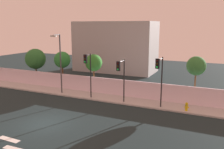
# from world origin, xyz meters

# --- Properties ---
(ground_plane) EXTENTS (80.00, 80.00, 0.00)m
(ground_plane) POSITION_xyz_m (0.00, 0.00, 0.00)
(ground_plane) COLOR #1A272A
(sidewalk) EXTENTS (36.00, 2.40, 0.15)m
(sidewalk) POSITION_xyz_m (0.00, 8.20, 0.07)
(sidewalk) COLOR #B1B1B1
(sidewalk) RESTS_ON ground
(perimeter_wall) EXTENTS (36.00, 0.18, 1.80)m
(perimeter_wall) POSITION_xyz_m (0.00, 9.49, 1.05)
(perimeter_wall) COLOR silver
(perimeter_wall) RESTS_ON sidewalk
(traffic_light_left) EXTENTS (0.39, 1.48, 4.78)m
(traffic_light_left) POSITION_xyz_m (7.50, 6.89, 3.63)
(traffic_light_left) COLOR black
(traffic_light_left) RESTS_ON sidewalk
(traffic_light_center) EXTENTS (0.34, 1.71, 4.34)m
(traffic_light_center) POSITION_xyz_m (3.79, 6.74, 3.35)
(traffic_light_center) COLOR black
(traffic_light_center) RESTS_ON sidewalk
(traffic_light_right) EXTENTS (0.35, 1.16, 4.74)m
(traffic_light_right) POSITION_xyz_m (-0.06, 7.06, 3.59)
(traffic_light_right) COLOR black
(traffic_light_right) RESTS_ON sidewalk
(street_lamp_curbside) EXTENTS (0.80, 1.85, 6.68)m
(street_lamp_curbside) POSITION_xyz_m (-3.93, 7.52, 4.09)
(street_lamp_curbside) COLOR #4C4C51
(street_lamp_curbside) RESTS_ON sidewalk
(fire_hydrant) EXTENTS (0.44, 0.26, 0.79)m
(fire_hydrant) POSITION_xyz_m (9.97, 7.44, 0.57)
(fire_hydrant) COLOR gold
(fire_hydrant) RESTS_ON sidewalk
(roadside_tree_leftmost) EXTENTS (2.76, 2.76, 4.68)m
(roadside_tree_leftmost) POSITION_xyz_m (-10.58, 11.02, 3.29)
(roadside_tree_leftmost) COLOR brown
(roadside_tree_leftmost) RESTS_ON ground
(roadside_tree_midleft) EXTENTS (2.11, 2.11, 4.49)m
(roadside_tree_midleft) POSITION_xyz_m (-6.16, 11.02, 3.42)
(roadside_tree_midleft) COLOR brown
(roadside_tree_midleft) RESTS_ON ground
(roadside_tree_midright) EXTENTS (2.07, 2.07, 4.37)m
(roadside_tree_midright) POSITION_xyz_m (-1.55, 11.02, 3.31)
(roadside_tree_midright) COLOR brown
(roadside_tree_midright) RESTS_ON ground
(roadside_tree_rightmost) EXTENTS (1.94, 1.94, 4.74)m
(roadside_tree_rightmost) POSITION_xyz_m (10.23, 11.02, 3.75)
(roadside_tree_rightmost) COLOR brown
(roadside_tree_rightmost) RESTS_ON ground
(low_building_distant) EXTENTS (13.60, 6.00, 8.40)m
(low_building_distant) POSITION_xyz_m (-4.22, 23.49, 4.20)
(low_building_distant) COLOR #A8A8A8
(low_building_distant) RESTS_ON ground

